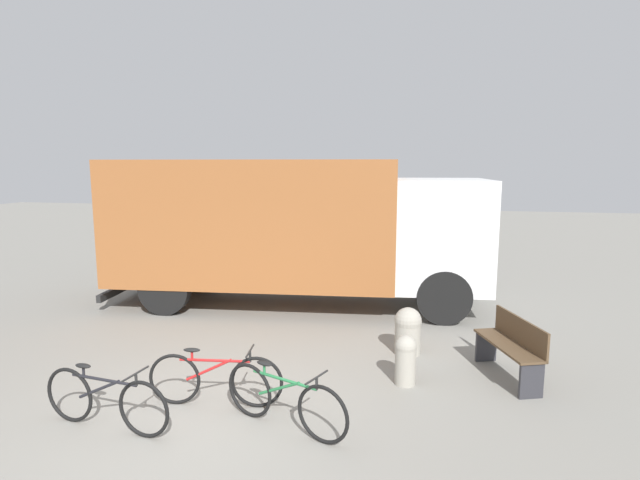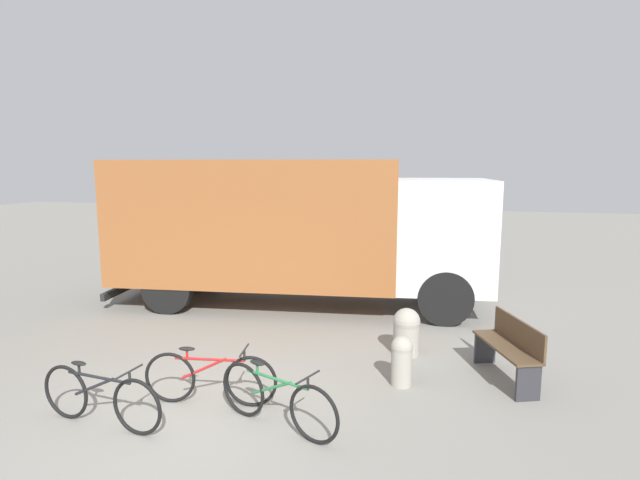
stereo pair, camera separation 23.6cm
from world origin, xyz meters
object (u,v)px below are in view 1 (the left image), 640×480
bicycle_near (105,400)px  park_bench (512,345)px  bicycle_middle (215,379)px  bicycle_far (284,400)px  delivery_truck (291,225)px  bollard_far_bench (408,330)px  bollard_near_bench (406,358)px

bicycle_near → park_bench: bearing=34.4°
bicycle_middle → bicycle_far: 1.10m
delivery_truck → bollard_far_bench: 3.86m
bicycle_near → bicycle_far: (2.08, 0.44, 0.00)m
bollard_far_bench → bicycle_near: bearing=-137.2°
bicycle_far → park_bench: bearing=57.6°
bicycle_middle → delivery_truck: bearing=86.0°
bicycle_near → bollard_near_bench: (3.44, 1.99, 0.02)m
bicycle_far → bollard_far_bench: (1.35, 2.73, 0.05)m
bollard_near_bench → park_bench: bearing=19.5°
bollard_near_bench → bollard_far_bench: (-0.01, 1.19, 0.02)m
bicycle_middle → bollard_far_bench: bollard_far_bench is taller
park_bench → bicycle_middle: size_ratio=0.82×
bicycle_middle → bicycle_near: bearing=-149.1°
park_bench → bicycle_far: (-2.88, -2.08, -0.13)m
park_bench → delivery_truck: bearing=33.6°
bicycle_near → bollard_far_bench: 4.67m
bicycle_far → bollard_near_bench: 2.06m
bicycle_middle → bollard_near_bench: size_ratio=2.44×
bicycle_far → bicycle_middle: bearing=-178.0°
bicycle_near → bollard_near_bench: bearing=37.4°
bicycle_near → bicycle_middle: size_ratio=1.00×
delivery_truck → bollard_far_bench: delivery_truck is taller
park_bench → bollard_near_bench: park_bench is taller
bicycle_far → bollard_far_bench: bearing=85.5°
park_bench → bicycle_far: park_bench is taller
delivery_truck → bicycle_middle: size_ratio=4.71×
park_bench → bicycle_near: park_bench is taller
bicycle_near → bicycle_middle: bearing=45.6°
bicycle_far → delivery_truck: bearing=126.0°
bollard_near_bench → bollard_far_bench: bollard_far_bench is taller
bicycle_near → bicycle_middle: 1.32m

